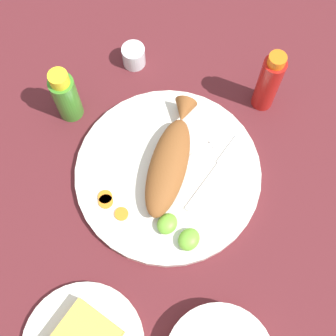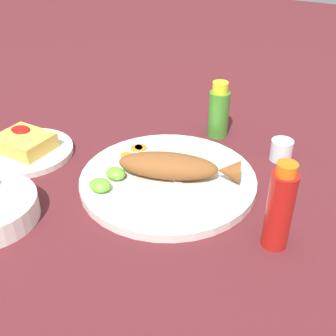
# 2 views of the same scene
# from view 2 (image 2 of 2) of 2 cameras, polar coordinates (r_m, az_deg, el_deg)

# --- Properties ---
(ground_plane) EXTENTS (4.00, 4.00, 0.00)m
(ground_plane) POSITION_cam_2_polar(r_m,az_deg,el_deg) (0.88, -0.00, -2.08)
(ground_plane) COLOR #561E23
(main_plate) EXTENTS (0.37, 0.37, 0.02)m
(main_plate) POSITION_cam_2_polar(r_m,az_deg,el_deg) (0.88, -0.00, -1.59)
(main_plate) COLOR silver
(main_plate) RESTS_ON ground_plane
(fried_fish) EXTENTS (0.25, 0.14, 0.05)m
(fried_fish) POSITION_cam_2_polar(r_m,az_deg,el_deg) (0.86, 0.92, 0.23)
(fried_fish) COLOR brown
(fried_fish) RESTS_ON main_plate
(fork_near) EXTENTS (0.18, 0.08, 0.00)m
(fork_near) POSITION_cam_2_polar(r_m,az_deg,el_deg) (0.81, 4.09, -3.91)
(fork_near) COLOR silver
(fork_near) RESTS_ON main_plate
(fork_far) EXTENTS (0.19, 0.02, 0.00)m
(fork_far) POSITION_cam_2_polar(r_m,az_deg,el_deg) (0.79, 1.15, -4.84)
(fork_far) COLOR silver
(fork_far) RESTS_ON main_plate
(carrot_slice_near) EXTENTS (0.03, 0.03, 0.00)m
(carrot_slice_near) POSITION_cam_2_polar(r_m,az_deg,el_deg) (0.97, -4.26, 2.71)
(carrot_slice_near) COLOR orange
(carrot_slice_near) RESTS_ON main_plate
(carrot_slice_mid) EXTENTS (0.03, 0.03, 0.00)m
(carrot_slice_mid) POSITION_cam_2_polar(r_m,az_deg,el_deg) (0.97, -3.72, 2.78)
(carrot_slice_mid) COLOR orange
(carrot_slice_mid) RESTS_ON main_plate
(carrot_slice_far) EXTENTS (0.03, 0.03, 0.00)m
(carrot_slice_far) POSITION_cam_2_polar(r_m,az_deg,el_deg) (0.94, -5.69, 1.70)
(carrot_slice_far) COLOR orange
(carrot_slice_far) RESTS_ON main_plate
(lime_wedge_main) EXTENTS (0.04, 0.04, 0.02)m
(lime_wedge_main) POSITION_cam_2_polar(r_m,az_deg,el_deg) (0.87, -7.12, -0.75)
(lime_wedge_main) COLOR #6BB233
(lime_wedge_main) RESTS_ON main_plate
(lime_wedge_side) EXTENTS (0.04, 0.04, 0.02)m
(lime_wedge_side) POSITION_cam_2_polar(r_m,az_deg,el_deg) (0.83, -9.19, -2.31)
(lime_wedge_side) COLOR #6BB233
(lime_wedge_side) RESTS_ON main_plate
(hot_sauce_bottle_red) EXTENTS (0.04, 0.04, 0.16)m
(hot_sauce_bottle_red) POSITION_cam_2_polar(r_m,az_deg,el_deg) (0.71, 14.90, -5.27)
(hot_sauce_bottle_red) COLOR #B21914
(hot_sauce_bottle_red) RESTS_ON ground_plane
(hot_sauce_bottle_green) EXTENTS (0.05, 0.05, 0.14)m
(hot_sauce_bottle_green) POSITION_cam_2_polar(r_m,az_deg,el_deg) (1.04, 6.84, 7.63)
(hot_sauce_bottle_green) COLOR #3D8428
(hot_sauce_bottle_green) RESTS_ON ground_plane
(salt_cup) EXTENTS (0.05, 0.05, 0.05)m
(salt_cup) POSITION_cam_2_polar(r_m,az_deg,el_deg) (0.99, 15.08, 2.22)
(salt_cup) COLOR silver
(salt_cup) RESTS_ON ground_plane
(side_plate_fries) EXTENTS (0.21, 0.21, 0.01)m
(side_plate_fries) POSITION_cam_2_polar(r_m,az_deg,el_deg) (1.03, -18.60, 2.11)
(side_plate_fries) COLOR silver
(side_plate_fries) RESTS_ON ground_plane
(fries_pile) EXTENTS (0.12, 0.10, 0.04)m
(fries_pile) POSITION_cam_2_polar(r_m,az_deg,el_deg) (1.02, -18.86, 3.37)
(fries_pile) COLOR gold
(fries_pile) RESTS_ON side_plate_fries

